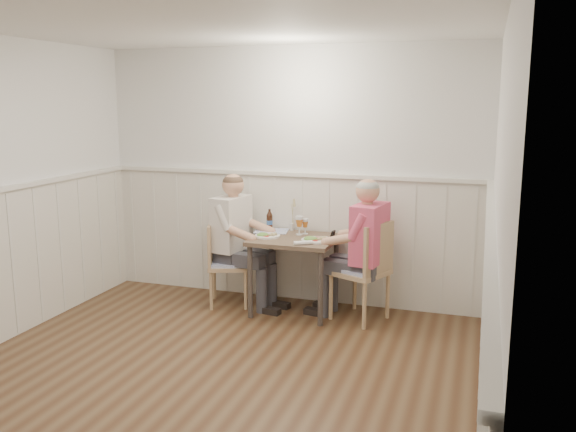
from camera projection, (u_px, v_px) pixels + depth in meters
The scene contains 16 objects.
ground_plane at pixel (192, 391), 4.39m from camera, with size 4.50×4.50×0.00m, color #492D1A.
room_shell at pixel (186, 183), 4.11m from camera, with size 4.04×4.54×2.60m.
wainscot at pixel (229, 274), 4.91m from camera, with size 4.00×4.49×1.34m.
dining_table at pixel (294, 249), 5.93m from camera, with size 0.80×0.70×0.75m.
chair_right at pixel (365, 267), 5.71m from camera, with size 0.59×0.59×0.96m.
chair_left at pixel (224, 261), 6.18m from camera, with size 0.51×0.51×0.85m.
man_in_pink at pixel (365, 261), 5.71m from camera, with size 0.69×0.49×1.38m.
diner_cream at pixel (235, 249), 6.17m from camera, with size 0.68×0.48×1.37m.
plate_man at pixel (315, 239), 5.76m from camera, with size 0.27×0.27×0.07m.
plate_diner at pixel (266, 235), 5.94m from camera, with size 0.25×0.25×0.06m.
beer_glass_a at pixel (305, 224), 6.05m from camera, with size 0.06×0.06×0.15m.
beer_glass_b at pixel (299, 222), 6.01m from camera, with size 0.08×0.08×0.19m.
beer_bottle at pixel (270, 221), 6.21m from camera, with size 0.06×0.06×0.22m.
rolled_napkin at pixel (303, 243), 5.61m from camera, with size 0.17×0.12×0.04m.
grass_vase at pixel (292, 215), 6.20m from camera, with size 0.04×0.04×0.35m.
gingham_mat at pixel (271, 231), 6.20m from camera, with size 0.37×0.32×0.01m.
Camera 1 is at (1.93, -3.66, 2.07)m, focal length 38.00 mm.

